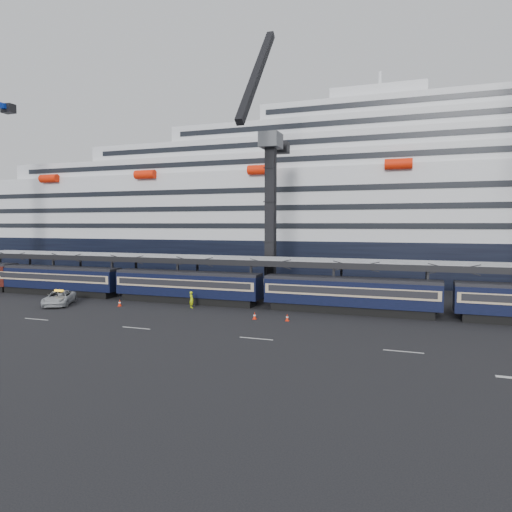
# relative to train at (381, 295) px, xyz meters

# --- Properties ---
(ground) EXTENTS (260.00, 260.00, 0.00)m
(ground) POSITION_rel_train_xyz_m (4.65, -10.00, -2.20)
(ground) COLOR black
(ground) RESTS_ON ground
(train) EXTENTS (133.05, 3.00, 4.05)m
(train) POSITION_rel_train_xyz_m (0.00, 0.00, 0.00)
(train) COLOR black
(train) RESTS_ON ground
(canopy) EXTENTS (130.00, 6.25, 5.53)m
(canopy) POSITION_rel_train_xyz_m (4.65, 4.00, 3.05)
(canopy) COLOR gray
(canopy) RESTS_ON ground
(cruise_ship) EXTENTS (214.09, 28.84, 34.00)m
(cruise_ship) POSITION_rel_train_xyz_m (3.57, 35.99, 10.14)
(cruise_ship) COLOR black
(cruise_ship) RESTS_ON ground
(crane_dark_near) EXTENTS (4.50, 17.75, 35.08)m
(crane_dark_near) POSITION_rel_train_xyz_m (-15.35, 8.59, 9.73)
(crane_dark_near) COLOR #46494D
(crane_dark_near) RESTS_ON ground
(pickup_truck) EXTENTS (5.35, 6.75, 1.71)m
(pickup_truck) POSITION_rel_train_xyz_m (-37.26, -6.59, -1.35)
(pickup_truck) COLOR #B0B4B7
(pickup_truck) RESTS_ON ground
(worker) EXTENTS (0.85, 0.80, 1.95)m
(worker) POSITION_rel_train_xyz_m (-21.25, -2.96, -1.23)
(worker) COLOR #B8D70B
(worker) RESTS_ON ground
(traffic_cone_b) EXTENTS (0.40, 0.40, 0.80)m
(traffic_cone_b) POSITION_rel_train_xyz_m (-29.88, -4.79, -1.80)
(traffic_cone_b) COLOR #FF2408
(traffic_cone_b) RESTS_ON ground
(traffic_cone_c) EXTENTS (0.38, 0.38, 0.76)m
(traffic_cone_c) POSITION_rel_train_xyz_m (-12.16, -6.50, -1.83)
(traffic_cone_c) COLOR #FF2408
(traffic_cone_c) RESTS_ON ground
(traffic_cone_d) EXTENTS (0.37, 0.37, 0.74)m
(traffic_cone_d) POSITION_rel_train_xyz_m (-8.76, -6.21, -1.84)
(traffic_cone_d) COLOR #FF2408
(traffic_cone_d) RESTS_ON ground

